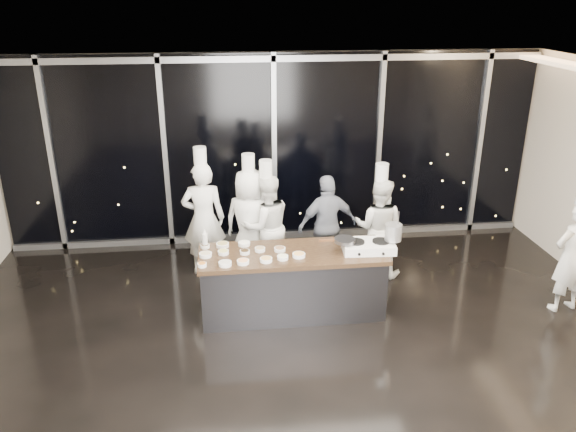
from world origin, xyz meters
The scene contains 15 objects.
ground centered at (0.00, 0.00, 0.00)m, with size 9.00×9.00×0.00m, color black.
room_shell centered at (0.18, 0.00, 2.25)m, with size 9.02×7.02×3.21m.
window_wall centered at (0.00, 3.43, 1.60)m, with size 8.90×0.11×3.20m.
demo_counter centered at (0.00, 0.90, 0.45)m, with size 2.46×0.86×0.90m.
stove centered at (1.00, 0.84, 0.96)m, with size 0.70×0.47×0.14m.
frying_pan centered at (0.67, 0.84, 1.06)m, with size 0.49×0.29×0.05m.
stock_pot centered at (1.32, 0.82, 1.15)m, with size 0.22×0.22×0.22m, color silver.
prep_bowls centered at (-0.63, 0.88, 0.93)m, with size 1.37×0.74×0.05m.
squeeze_bottle centered at (-1.14, 1.17, 1.03)m, with size 0.08×0.08×0.27m.
chef_far_left centered at (-1.19, 2.24, 0.90)m, with size 0.65×0.43×2.00m.
chef_left centered at (-0.49, 2.17, 0.84)m, with size 0.96×0.82×1.90m.
chef_center centered at (-0.25, 2.06, 0.81)m, with size 0.90×0.78×1.82m.
guest centered at (0.67, 2.00, 0.79)m, with size 0.99×0.57×1.58m.
chef_right centered at (1.43, 1.89, 0.78)m, with size 0.92×0.83×1.77m.
chef_side centered at (3.71, 0.55, 0.81)m, with size 0.64×0.49×1.80m.
Camera 1 is at (-0.83, -5.71, 4.07)m, focal length 35.00 mm.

